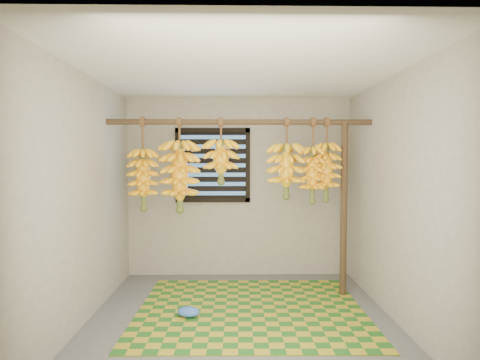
{
  "coord_description": "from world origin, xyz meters",
  "views": [
    {
      "loc": [
        -0.07,
        -3.56,
        1.57
      ],
      "look_at": [
        0.0,
        0.55,
        1.35
      ],
      "focal_mm": 28.0,
      "sensor_mm": 36.0,
      "label": 1
    }
  ],
  "objects_px": {
    "banana_bunch_a": "(143,179)",
    "banana_bunch_d": "(312,175)",
    "banana_bunch_c": "(221,162)",
    "banana_bunch_e": "(286,171)",
    "woven_mat": "(251,309)",
    "banana_bunch_b": "(180,177)",
    "support_post": "(344,210)",
    "banana_bunch_f": "(326,172)",
    "plastic_bag": "(189,312)"
  },
  "relations": [
    {
      "from": "support_post",
      "to": "banana_bunch_f",
      "type": "relative_size",
      "value": 2.09
    },
    {
      "from": "plastic_bag",
      "to": "banana_bunch_f",
      "type": "relative_size",
      "value": 0.24
    },
    {
      "from": "woven_mat",
      "to": "banana_bunch_c",
      "type": "distance_m",
      "value": 1.64
    },
    {
      "from": "banana_bunch_d",
      "to": "support_post",
      "type": "bearing_deg",
      "value": 0.0
    },
    {
      "from": "woven_mat",
      "to": "plastic_bag",
      "type": "bearing_deg",
      "value": -163.92
    },
    {
      "from": "banana_bunch_a",
      "to": "banana_bunch_d",
      "type": "relative_size",
      "value": 1.07
    },
    {
      "from": "banana_bunch_b",
      "to": "banana_bunch_e",
      "type": "bearing_deg",
      "value": 0.0
    },
    {
      "from": "support_post",
      "to": "banana_bunch_f",
      "type": "height_order",
      "value": "banana_bunch_f"
    },
    {
      "from": "banana_bunch_c",
      "to": "banana_bunch_d",
      "type": "bearing_deg",
      "value": -0.0
    },
    {
      "from": "plastic_bag",
      "to": "banana_bunch_f",
      "type": "bearing_deg",
      "value": 21.7
    },
    {
      "from": "plastic_bag",
      "to": "banana_bunch_f",
      "type": "height_order",
      "value": "banana_bunch_f"
    },
    {
      "from": "banana_bunch_d",
      "to": "banana_bunch_e",
      "type": "bearing_deg",
      "value": 180.0
    },
    {
      "from": "banana_bunch_f",
      "to": "support_post",
      "type": "bearing_deg",
      "value": 0.0
    },
    {
      "from": "support_post",
      "to": "banana_bunch_b",
      "type": "xyz_separation_m",
      "value": [
        -1.88,
        0.0,
        0.38
      ]
    },
    {
      "from": "woven_mat",
      "to": "banana_bunch_a",
      "type": "distance_m",
      "value": 1.85
    },
    {
      "from": "support_post",
      "to": "banana_bunch_c",
      "type": "height_order",
      "value": "banana_bunch_c"
    },
    {
      "from": "plastic_bag",
      "to": "banana_bunch_a",
      "type": "distance_m",
      "value": 1.54
    },
    {
      "from": "plastic_bag",
      "to": "banana_bunch_e",
      "type": "height_order",
      "value": "banana_bunch_e"
    },
    {
      "from": "support_post",
      "to": "woven_mat",
      "type": "distance_m",
      "value": 1.54
    },
    {
      "from": "banana_bunch_d",
      "to": "banana_bunch_e",
      "type": "distance_m",
      "value": 0.3
    },
    {
      "from": "banana_bunch_a",
      "to": "banana_bunch_c",
      "type": "xyz_separation_m",
      "value": [
        0.88,
        0.0,
        0.2
      ]
    },
    {
      "from": "banana_bunch_c",
      "to": "banana_bunch_d",
      "type": "xyz_separation_m",
      "value": [
        1.05,
        -0.0,
        -0.15
      ]
    },
    {
      "from": "banana_bunch_f",
      "to": "woven_mat",
      "type": "bearing_deg",
      "value": -154.55
    },
    {
      "from": "woven_mat",
      "to": "plastic_bag",
      "type": "height_order",
      "value": "plastic_bag"
    },
    {
      "from": "woven_mat",
      "to": "banana_bunch_c",
      "type": "xyz_separation_m",
      "value": [
        -0.32,
        0.42,
        1.55
      ]
    },
    {
      "from": "banana_bunch_a",
      "to": "banana_bunch_c",
      "type": "relative_size",
      "value": 1.4
    },
    {
      "from": "woven_mat",
      "to": "banana_bunch_b",
      "type": "height_order",
      "value": "banana_bunch_b"
    },
    {
      "from": "banana_bunch_c",
      "to": "banana_bunch_f",
      "type": "relative_size",
      "value": 0.78
    },
    {
      "from": "banana_bunch_b",
      "to": "banana_bunch_d",
      "type": "bearing_deg",
      "value": -0.0
    },
    {
      "from": "banana_bunch_a",
      "to": "banana_bunch_d",
      "type": "height_order",
      "value": "same"
    },
    {
      "from": "plastic_bag",
      "to": "banana_bunch_c",
      "type": "height_order",
      "value": "banana_bunch_c"
    },
    {
      "from": "woven_mat",
      "to": "banana_bunch_e",
      "type": "height_order",
      "value": "banana_bunch_e"
    },
    {
      "from": "woven_mat",
      "to": "banana_bunch_e",
      "type": "xyz_separation_m",
      "value": [
        0.43,
        0.42,
        1.44
      ]
    },
    {
      "from": "banana_bunch_c",
      "to": "banana_bunch_e",
      "type": "height_order",
      "value": "same"
    },
    {
      "from": "banana_bunch_b",
      "to": "banana_bunch_c",
      "type": "distance_m",
      "value": 0.5
    },
    {
      "from": "banana_bunch_c",
      "to": "banana_bunch_d",
      "type": "distance_m",
      "value": 1.06
    },
    {
      "from": "banana_bunch_b",
      "to": "support_post",
      "type": "bearing_deg",
      "value": 0.0
    },
    {
      "from": "support_post",
      "to": "banana_bunch_f",
      "type": "distance_m",
      "value": 0.48
    },
    {
      "from": "support_post",
      "to": "banana_bunch_b",
      "type": "bearing_deg",
      "value": 180.0
    },
    {
      "from": "plastic_bag",
      "to": "banana_bunch_a",
      "type": "relative_size",
      "value": 0.22
    },
    {
      "from": "banana_bunch_d",
      "to": "banana_bunch_e",
      "type": "relative_size",
      "value": 1.07
    },
    {
      "from": "banana_bunch_a",
      "to": "banana_bunch_e",
      "type": "height_order",
      "value": "same"
    },
    {
      "from": "banana_bunch_a",
      "to": "banana_bunch_e",
      "type": "xyz_separation_m",
      "value": [
        1.63,
        0.0,
        0.1
      ]
    },
    {
      "from": "support_post",
      "to": "banana_bunch_a",
      "type": "relative_size",
      "value": 1.91
    },
    {
      "from": "banana_bunch_f",
      "to": "plastic_bag",
      "type": "bearing_deg",
      "value": -158.3
    },
    {
      "from": "woven_mat",
      "to": "banana_bunch_f",
      "type": "relative_size",
      "value": 2.44
    },
    {
      "from": "banana_bunch_c",
      "to": "banana_bunch_e",
      "type": "xyz_separation_m",
      "value": [
        0.75,
        0.0,
        -0.11
      ]
    },
    {
      "from": "banana_bunch_c",
      "to": "banana_bunch_e",
      "type": "distance_m",
      "value": 0.75
    },
    {
      "from": "woven_mat",
      "to": "banana_bunch_c",
      "type": "relative_size",
      "value": 3.13
    },
    {
      "from": "banana_bunch_a",
      "to": "banana_bunch_c",
      "type": "height_order",
      "value": "same"
    }
  ]
}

